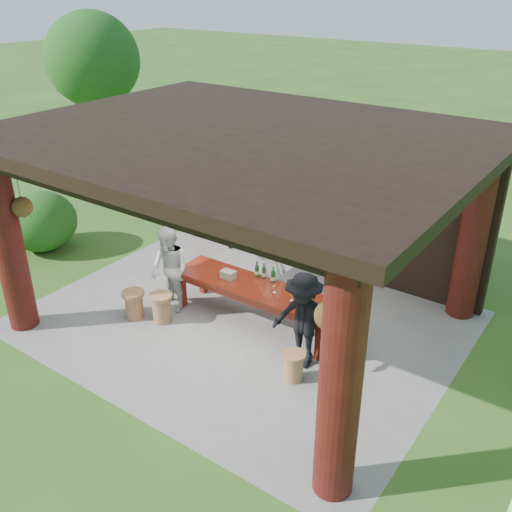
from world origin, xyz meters
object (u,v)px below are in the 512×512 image
Objects in this scene: guest_man at (303,321)px; stool_far_left at (134,304)px; tasting_table at (256,292)px; wine_shelf at (285,209)px; napkin_basket at (228,274)px; host at (271,269)px; guest_woman at (170,270)px; stool_near_right at (294,366)px; stool_near_left at (162,307)px.

stool_far_left is at bearing -170.46° from guest_man.
wine_shelf is at bearing 111.52° from tasting_table.
stool_far_left is at bearing -139.71° from napkin_basket.
host is 0.95× the size of guest_man.
guest_woman reaches higher than tasting_table.
guest_man reaches higher than napkin_basket.
guest_woman is (-2.99, 0.46, 0.56)m from stool_near_right.
stool_far_left is at bearing -157.48° from stool_near_left.
guest_man is at bearing 12.75° from guest_woman.
napkin_basket is at bearing 47.86° from stool_near_left.
host is at bearing -64.16° from wine_shelf.
stool_far_left is (-3.33, -0.18, 0.03)m from stool_near_right.
guest_woman is (-1.47, -1.16, 0.04)m from host.
tasting_table is at bearing 32.29° from guest_woman.
stool_near_left is at bearing -172.80° from guest_man.
stool_near_left is at bearing -132.14° from napkin_basket.
stool_near_left is 1.13× the size of stool_near_right.
guest_man is at bearing 127.97° from host.
stool_far_left is (-0.97, -3.53, -0.94)m from wine_shelf.
stool_far_left is at bearing -104.32° from guest_woman.
guest_man reaches higher than guest_woman.
guest_man is 6.32× the size of napkin_basket.
tasting_table is at bearing 4.13° from napkin_basket.
guest_woman is (0.34, 0.63, 0.53)m from stool_far_left.
napkin_basket is at bearing -81.66° from wine_shelf.
stool_near_right is 0.31× the size of host.
napkin_basket is at bearing 40.29° from stool_far_left.
host is 1.88m from guest_woman.
stool_near_left is (-1.41, -0.96, -0.34)m from tasting_table.
guest_woman is 2.89m from guest_man.
tasting_table is at bearing 31.43° from stool_far_left.
guest_man is at bearing 10.37° from stool_far_left.
stool_far_left is at bearing -148.57° from tasting_table.
wine_shelf is 2.62m from tasting_table.
guest_man is (-0.11, 0.41, 0.56)m from stool_near_right.
wine_shelf reaches higher than tasting_table.
napkin_basket is at bearing -175.87° from tasting_table.
wine_shelf is 3.78m from stool_far_left.
host is 6.02× the size of napkin_basket.
wine_shelf is 4.22m from stool_near_right.
guest_woman is 1.00× the size of guest_man.
napkin_basket is at bearing 154.75° from stool_near_right.
host is (-0.09, 0.63, 0.15)m from tasting_table.
guest_woman is 1.10m from napkin_basket.
guest_man is at bearing -23.54° from tasting_table.
stool_near_right is 3.33m from stool_far_left.
guest_man is 1.97m from napkin_basket.
stool_near_right is (1.42, -0.99, -0.37)m from tasting_table.
tasting_table is at bearing 86.87° from host.
tasting_table is 0.66m from host.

